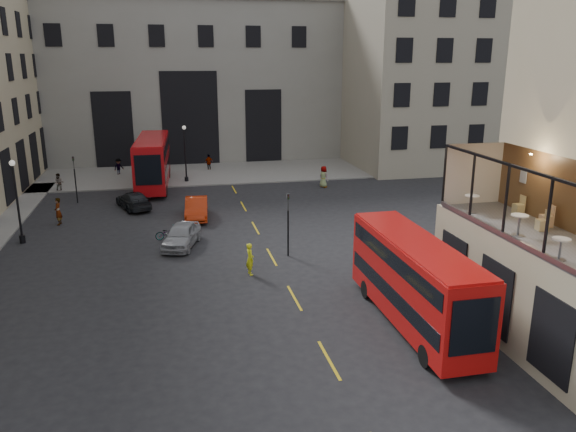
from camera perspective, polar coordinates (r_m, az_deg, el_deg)
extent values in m
plane|color=black|center=(23.24, 9.05, -13.73)|extent=(140.00, 140.00, 0.00)
cube|color=black|center=(24.50, 20.28, -7.74)|extent=(0.08, 9.20, 3.00)
cube|color=brown|center=(25.01, 26.97, 1.77)|extent=(0.04, 10.00, 2.90)
cube|color=beige|center=(28.18, 18.32, 4.10)|extent=(3.00, 0.04, 2.90)
cube|color=black|center=(23.84, 24.64, 5.01)|extent=(3.00, 10.00, 0.04)
cube|color=slate|center=(23.61, 20.94, -1.70)|extent=(0.12, 10.00, 0.18)
cube|color=black|center=(22.98, 21.62, 4.85)|extent=(0.12, 10.00, 0.10)
cube|color=beige|center=(27.43, 22.79, 3.69)|extent=(0.04, 0.45, 0.55)
cylinder|color=#FFD899|center=(25.90, 23.45, 5.79)|extent=(0.12, 0.12, 0.05)
cube|color=#B8AB8A|center=(25.23, 23.28, -6.76)|extent=(3.00, 11.00, 4.50)
cube|color=slate|center=(24.49, 23.86, -1.77)|extent=(3.00, 10.00, 0.10)
cube|color=gray|center=(66.82, -10.29, 13.54)|extent=(34.00, 10.00, 18.00)
cube|color=black|center=(62.07, -9.90, 9.69)|extent=(6.00, 0.12, 10.00)
cube|color=black|center=(62.34, -17.29, 8.32)|extent=(4.00, 0.12, 8.00)
cube|color=black|center=(63.04, -2.49, 9.08)|extent=(4.00, 0.12, 8.00)
cube|color=gray|center=(64.96, 13.34, 14.20)|extent=(16.00, 18.00, 20.00)
cube|color=slate|center=(57.87, -10.42, 4.28)|extent=(40.00, 12.00, 0.12)
cylinder|color=black|center=(33.00, 0.01, -1.79)|extent=(0.10, 0.10, 2.80)
imported|color=black|center=(32.47, 0.01, 1.41)|extent=(0.16, 0.20, 1.00)
cylinder|color=black|center=(48.33, -20.74, 2.87)|extent=(0.10, 0.10, 2.80)
imported|color=black|center=(47.97, -20.96, 5.08)|extent=(0.16, 0.20, 1.00)
cylinder|color=black|center=(38.90, -25.76, 1.02)|extent=(0.14, 0.14, 5.00)
cylinder|color=black|center=(39.48, -25.38, -2.14)|extent=(0.36, 0.36, 0.50)
sphere|color=silver|center=(38.38, -26.23, 4.85)|extent=(0.36, 0.36, 0.36)
cylinder|color=black|center=(53.49, -10.38, 6.01)|extent=(0.14, 0.14, 5.00)
cylinder|color=black|center=(53.91, -10.26, 3.65)|extent=(0.36, 0.36, 0.50)
sphere|color=silver|center=(53.12, -10.52, 8.82)|extent=(0.36, 0.36, 0.36)
cube|color=#B20D0C|center=(25.03, 12.70, -6.41)|extent=(2.24, 9.73, 3.45)
cube|color=black|center=(25.22, 12.63, -7.44)|extent=(2.27, 9.20, 0.71)
cube|color=black|center=(24.66, 12.85, -4.13)|extent=(2.27, 9.20, 0.71)
cube|color=#B20D0C|center=(24.44, 12.95, -2.61)|extent=(2.15, 9.54, 0.11)
cylinder|color=black|center=(27.93, 7.96, -7.40)|extent=(0.25, 0.88, 0.88)
cylinder|color=black|center=(28.64, 11.68, -6.98)|extent=(0.25, 0.88, 0.88)
cylinder|color=black|center=(22.59, 13.82, -13.66)|extent=(0.25, 0.88, 0.88)
cylinder|color=black|center=(23.46, 18.26, -12.85)|extent=(0.25, 0.88, 0.88)
cube|color=#A60B0F|center=(52.12, -13.58, 5.46)|extent=(3.10, 11.36, 3.99)
cube|color=black|center=(52.22, -13.54, 4.85)|extent=(3.11, 10.75, 0.82)
cube|color=black|center=(51.92, -13.67, 6.79)|extent=(3.11, 10.75, 0.82)
cube|color=#A60B0F|center=(51.81, -13.72, 7.66)|extent=(2.99, 11.13, 0.12)
cylinder|color=black|center=(56.09, -14.41, 4.15)|extent=(0.34, 1.04, 1.02)
cylinder|color=black|center=(55.93, -12.04, 4.27)|extent=(0.34, 1.04, 1.02)
cylinder|color=black|center=(48.75, -15.08, 2.39)|extent=(0.34, 1.04, 1.02)
cylinder|color=black|center=(48.57, -12.36, 2.52)|extent=(0.34, 1.04, 1.02)
imported|color=gray|center=(35.50, -10.78, -1.93)|extent=(2.93, 4.62, 1.46)
imported|color=#B82A0B|center=(41.55, -9.28, 0.79)|extent=(1.95, 4.67, 1.50)
imported|color=black|center=(45.29, -15.42, 1.55)|extent=(3.24, 4.89, 1.32)
imported|color=gray|center=(37.21, -12.11, -1.67)|extent=(1.71, 0.94, 0.85)
imported|color=yellow|center=(30.46, -3.88, -4.37)|extent=(0.53, 0.71, 1.77)
imported|color=gray|center=(52.94, -22.23, 3.14)|extent=(0.82, 0.65, 1.66)
imported|color=gray|center=(58.51, -16.81, 4.78)|extent=(1.24, 1.22, 1.71)
imported|color=gray|center=(59.05, -8.04, 5.40)|extent=(1.08, 0.82, 1.71)
imported|color=gray|center=(51.00, 3.63, 4.01)|extent=(0.99, 1.13, 1.94)
imported|color=gray|center=(42.53, -22.33, 0.44)|extent=(0.52, 0.74, 1.94)
cylinder|color=beige|center=(21.51, 26.04, -2.12)|extent=(0.62, 0.62, 0.04)
cylinder|color=slate|center=(21.61, 25.92, -3.06)|extent=(0.08, 0.08, 0.72)
cylinder|color=slate|center=(21.72, 25.80, -3.98)|extent=(0.45, 0.45, 0.03)
cylinder|color=beige|center=(23.76, 22.50, 0.06)|extent=(0.68, 0.68, 0.05)
cylinder|color=slate|center=(23.86, 22.40, -0.88)|extent=(0.09, 0.09, 0.79)
cylinder|color=slate|center=(23.97, 22.30, -1.80)|extent=(0.50, 0.50, 0.03)
cylinder|color=silver|center=(26.60, 18.21, 1.97)|extent=(0.64, 0.64, 0.04)
cylinder|color=slate|center=(26.69, 18.14, 1.17)|extent=(0.09, 0.09, 0.75)
cylinder|color=slate|center=(26.78, 18.07, 0.38)|extent=(0.47, 0.47, 0.03)
cube|color=tan|center=(25.01, 24.40, -0.84)|extent=(0.47, 0.47, 0.44)
cube|color=tan|center=(25.00, 24.88, 0.09)|extent=(0.10, 0.41, 0.39)
cube|color=tan|center=(25.62, 24.74, -0.45)|extent=(0.53, 0.53, 0.49)
cube|color=tan|center=(25.60, 25.27, 0.54)|extent=(0.13, 0.45, 0.43)
cube|color=tan|center=(27.31, 22.35, 0.69)|extent=(0.41, 0.41, 0.43)
cube|color=tan|center=(27.32, 22.75, 1.54)|extent=(0.05, 0.41, 0.39)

